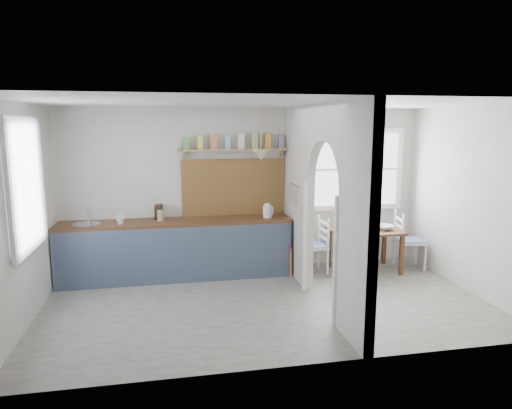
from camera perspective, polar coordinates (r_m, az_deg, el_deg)
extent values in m
cube|color=gray|center=(6.18, 1.40, -12.27)|extent=(5.80, 3.20, 0.01)
cube|color=beige|center=(5.72, 1.51, 12.60)|extent=(5.80, 3.20, 0.01)
cube|color=beige|center=(7.36, -1.24, 1.86)|extent=(5.80, 0.01, 2.60)
cube|color=beige|center=(4.30, 6.08, -4.03)|extent=(5.80, 0.01, 2.60)
cube|color=beige|center=(5.91, -27.16, -1.24)|extent=(0.01, 3.20, 2.60)
cube|color=beige|center=(7.03, 25.22, 0.52)|extent=(0.01, 3.20, 2.60)
cube|color=beige|center=(4.90, 12.55, -2.47)|extent=(0.12, 0.80, 2.60)
cube|color=beige|center=(6.94, 5.31, 1.32)|extent=(0.12, 1.20, 2.60)
cube|color=beige|center=(5.73, 8.83, 7.23)|extent=(0.12, 1.20, 1.05)
cube|color=#532E1C|center=(7.04, -9.92, -2.18)|extent=(3.50, 0.60, 0.05)
cube|color=#465465|center=(6.87, -9.75, -6.35)|extent=(3.50, 0.03, 0.85)
cube|color=black|center=(7.19, -9.82, -5.61)|extent=(3.46, 0.45, 0.85)
cylinder|color=silver|center=(7.13, -20.43, -2.38)|extent=(0.40, 0.40, 0.02)
cube|color=brown|center=(7.30, -2.80, 2.18)|extent=(1.65, 0.03, 0.90)
cube|color=#92754C|center=(7.16, -2.74, 6.85)|extent=(1.75, 0.20, 0.03)
cube|color=green|center=(7.08, -8.77, 7.56)|extent=(0.09, 0.09, 0.18)
cube|color=gold|center=(7.10, -7.04, 7.61)|extent=(0.09, 0.09, 0.18)
cube|color=#A5583B|center=(7.11, -5.31, 7.65)|extent=(0.09, 0.09, 0.18)
cube|color=#609DB9|center=(7.14, -3.60, 7.68)|extent=(0.09, 0.09, 0.18)
cube|color=beige|center=(7.17, -1.90, 7.70)|extent=(0.09, 0.09, 0.18)
cube|color=#7C8D4F|center=(7.21, -0.21, 7.72)|extent=(0.09, 0.09, 0.18)
cube|color=#99681E|center=(7.25, 1.46, 7.73)|extent=(0.09, 0.09, 0.18)
cube|color=slate|center=(7.30, 3.10, 7.73)|extent=(0.09, 0.09, 0.18)
cone|color=beige|center=(6.89, 0.62, 6.16)|extent=(0.26, 0.26, 0.16)
cylinder|color=silver|center=(6.80, 4.84, 2.43)|extent=(0.02, 0.50, 0.02)
imported|color=silver|center=(6.96, -16.59, -1.93)|extent=(0.13, 0.13, 0.10)
imported|color=white|center=(7.12, -16.64, -1.71)|extent=(0.14, 0.14, 0.09)
cube|color=black|center=(7.16, -12.08, -0.92)|extent=(0.13, 0.16, 0.23)
cylinder|color=tan|center=(7.04, -11.83, -1.36)|extent=(0.11, 0.11, 0.16)
cube|color=#A1286D|center=(7.13, 4.26, -6.88)|extent=(0.02, 0.03, 0.53)
cube|color=orange|center=(7.07, 4.41, -7.24)|extent=(0.02, 0.03, 0.44)
imported|color=silver|center=(7.57, 15.71, -2.76)|extent=(0.38, 0.38, 0.07)
imported|color=#61A063|center=(7.27, 13.18, -3.06)|extent=(0.13, 0.13, 0.10)
cylinder|color=#272323|center=(7.36, 11.40, -3.16)|extent=(0.20, 0.20, 0.01)
imported|color=#4E325C|center=(7.68, 12.64, -1.95)|extent=(0.25, 0.25, 0.20)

